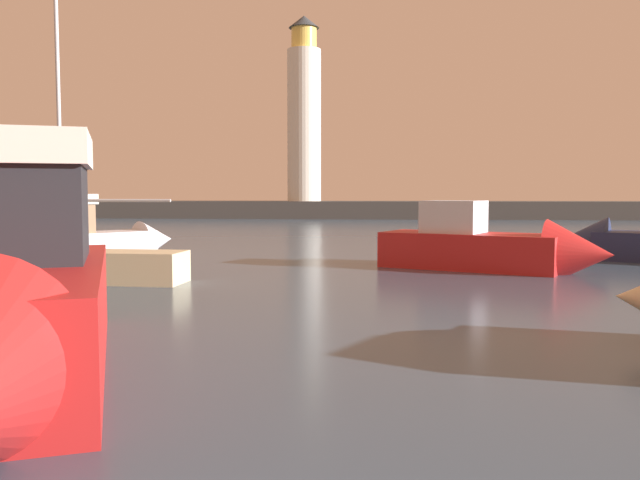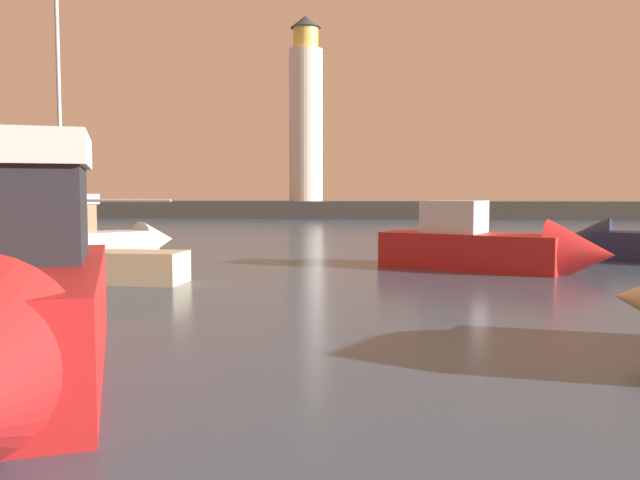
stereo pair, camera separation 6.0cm
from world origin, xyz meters
name	(u,v)px [view 2 (the right image)]	position (x,y,z in m)	size (l,w,h in m)	color
ground_plane	(357,243)	(0.00, 33.33, 0.00)	(220.00, 220.00, 0.00)	#384C60
breakwater	(370,210)	(0.00, 66.67, 0.89)	(66.53, 5.54, 1.79)	#423F3D
lighthouse	(306,114)	(-6.69, 66.67, 10.72)	(3.46, 3.46, 18.87)	silver
motorboat_1	(502,247)	(5.39, 21.34, 0.79)	(7.86, 5.19, 2.78)	#B21E1E
motorboat_3	(5,302)	(-3.64, 6.92, 1.16)	(5.64, 9.11, 3.85)	#B21E1E
motorboat_4	(98,236)	(-10.40, 24.88, 0.84)	(5.75, 6.49, 2.87)	silver
sailboat_moored	(83,264)	(-7.45, 17.21, 0.53)	(6.18, 1.81, 9.15)	beige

